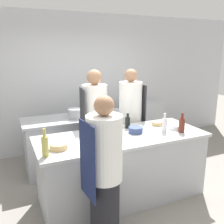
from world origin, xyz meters
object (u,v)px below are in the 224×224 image
Objects in this scene: chef_at_stove at (130,121)px; bottle_wine at (128,122)px; bottle_cooking_oil at (182,125)px; stockpot at (76,113)px; bowl_mixing_large at (176,127)px; bowl_wooden_salad at (59,146)px; chef_at_prep_near at (104,174)px; bowl_prep_small at (157,123)px; oven_range at (141,123)px; chef_at_pass_far at (95,127)px; bowl_ceramic_blue at (136,130)px; bottle_vinegar at (164,125)px; bottle_olive_oil at (45,146)px.

bottle_wine is (-0.30, -0.47, 0.14)m from chef_at_stove.
bottle_cooking_oil reaches higher than stockpot.
chef_at_stove reaches higher than bowl_mixing_large.
bowl_wooden_salad is (-1.42, -0.86, 0.08)m from chef_at_stove.
bottle_cooking_oil is at bearing -75.45° from chef_at_prep_near.
bowl_mixing_large is 1.19× the size of bowl_prep_small.
bowl_prep_small is (1.27, 0.91, 0.14)m from chef_at_prep_near.
chef_at_stove reaches higher than oven_range.
stockpot is at bearing 65.27° from bowl_wooden_salad.
chef_at_pass_far is 8.85× the size of bowl_ceramic_blue.
chef_at_prep_near is at bearing -144.35° from bowl_prep_small.
chef_at_pass_far reaches higher than bowl_prep_small.
chef_at_pass_far reaches higher than bottle_vinegar.
oven_range is 5.50× the size of bowl_prep_small.
chef_at_pass_far is at bearing 45.30° from bowl_wooden_salad.
chef_at_stove reaches higher than bottle_olive_oil.
chef_at_prep_near is at bearing -155.56° from bowl_mixing_large.
bottle_olive_oil is at bearing -166.99° from bowl_ceramic_blue.
bottle_wine reaches higher than stockpot.
bottle_vinegar is at bearing -44.69° from bottle_wine.
bottle_vinegar is 0.55m from bottle_wine.
chef_at_prep_near is 7.35× the size of bottle_wine.
bottle_wine is 0.79× the size of bottle_cooking_oil.
stockpot is at bearing 61.68° from bottle_olive_oil.
bowl_mixing_large is (0.25, 0.05, -0.08)m from bottle_vinegar.
chef_at_pass_far is at bearing -143.49° from oven_range.
bottle_olive_oil reaches higher than bottle_wine.
chef_at_prep_near is at bearing -153.04° from bottle_vinegar.
bowl_prep_small is 0.52m from bowl_ceramic_blue.
bowl_wooden_salad is at bearing 142.58° from chef_at_pass_far.
stockpot is (-1.03, 0.94, 0.05)m from bowl_prep_small.
chef_at_pass_far is 1.08m from bottle_vinegar.
bottle_vinegar is at bearing -125.55° from chef_at_pass_far.
bottle_wine is at bearing 19.24° from bowl_wooden_salad.
chef_at_stove reaches higher than bottle_cooking_oil.
chef_at_pass_far is at bearing 139.11° from bottle_wine.
chef_at_prep_near reaches higher than oven_range.
bowl_ceramic_blue is at bearing 159.99° from bottle_vinegar.
bottle_vinegar is at bearing 153.51° from bottle_cooking_oil.
bottle_cooking_oil reaches higher than bottle_vinegar.
bottle_wine reaches higher than bowl_mixing_large.
bottle_olive_oil is 1.70m from bottle_vinegar.
chef_at_stove reaches higher than chef_at_prep_near.
bottle_cooking_oil is at bearing -22.40° from bowl_ceramic_blue.
chef_at_stove is 0.58m from bottle_wine.
chef_at_stove is 0.78m from bowl_ceramic_blue.
chef_at_stove is 8.75× the size of bowl_ceramic_blue.
chef_at_stove is 1.67m from bowl_wooden_salad.
chef_at_stove reaches higher than bowl_wooden_salad.
stockpot is at bearing 116.00° from bowl_ceramic_blue.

